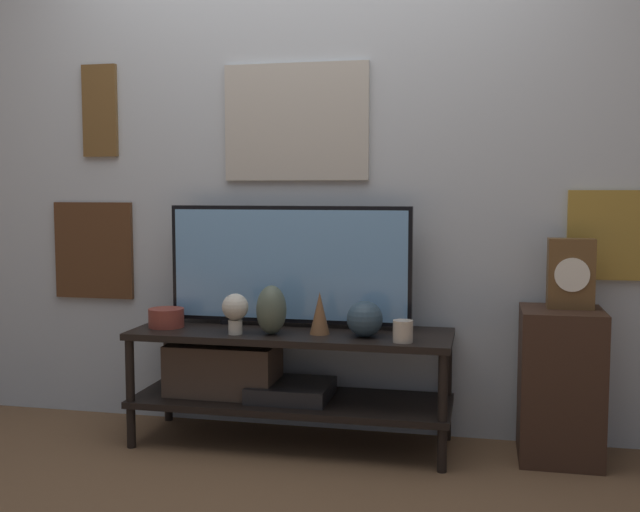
{
  "coord_description": "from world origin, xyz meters",
  "views": [
    {
      "loc": [
        0.84,
        -2.95,
        1.16
      ],
      "look_at": [
        0.13,
        0.27,
        0.86
      ],
      "focal_mm": 42.0,
      "sensor_mm": 36.0,
      "label": 1
    }
  ],
  "objects_px": {
    "vase_urn_stoneware": "(271,310)",
    "decorative_bust": "(235,309)",
    "television": "(289,265)",
    "vase_round_glass": "(365,319)",
    "mantel_clock": "(571,274)",
    "vase_wide_bowl": "(166,318)",
    "candle_jar": "(403,331)",
    "vase_slim_bronze": "(320,313)"
  },
  "relations": [
    {
      "from": "television",
      "to": "vase_wide_bowl",
      "type": "relative_size",
      "value": 6.96
    },
    {
      "from": "vase_wide_bowl",
      "to": "decorative_bust",
      "type": "height_order",
      "value": "decorative_bust"
    },
    {
      "from": "television",
      "to": "vase_slim_bronze",
      "type": "bearing_deg",
      "value": -40.12
    },
    {
      "from": "vase_wide_bowl",
      "to": "candle_jar",
      "type": "bearing_deg",
      "value": -5.77
    },
    {
      "from": "television",
      "to": "vase_round_glass",
      "type": "xyz_separation_m",
      "value": [
        0.38,
        -0.17,
        -0.21
      ]
    },
    {
      "from": "vase_urn_stoneware",
      "to": "mantel_clock",
      "type": "bearing_deg",
      "value": 8.73
    },
    {
      "from": "television",
      "to": "decorative_bust",
      "type": "distance_m",
      "value": 0.35
    },
    {
      "from": "television",
      "to": "vase_round_glass",
      "type": "height_order",
      "value": "television"
    },
    {
      "from": "vase_wide_bowl",
      "to": "vase_round_glass",
      "type": "relative_size",
      "value": 1.04
    },
    {
      "from": "television",
      "to": "vase_wide_bowl",
      "type": "bearing_deg",
      "value": -166.03
    },
    {
      "from": "vase_slim_bronze",
      "to": "television",
      "type": "bearing_deg",
      "value": 139.88
    },
    {
      "from": "vase_slim_bronze",
      "to": "decorative_bust",
      "type": "xyz_separation_m",
      "value": [
        -0.36,
        -0.08,
        0.02
      ]
    },
    {
      "from": "vase_wide_bowl",
      "to": "decorative_bust",
      "type": "distance_m",
      "value": 0.39
    },
    {
      "from": "vase_slim_bronze",
      "to": "decorative_bust",
      "type": "relative_size",
      "value": 1.04
    },
    {
      "from": "vase_round_glass",
      "to": "decorative_bust",
      "type": "bearing_deg",
      "value": -173.73
    },
    {
      "from": "vase_wide_bowl",
      "to": "vase_round_glass",
      "type": "bearing_deg",
      "value": -2.09
    },
    {
      "from": "vase_wide_bowl",
      "to": "candle_jar",
      "type": "height_order",
      "value": "candle_jar"
    },
    {
      "from": "vase_urn_stoneware",
      "to": "decorative_bust",
      "type": "distance_m",
      "value": 0.16
    },
    {
      "from": "vase_urn_stoneware",
      "to": "candle_jar",
      "type": "distance_m",
      "value": 0.59
    },
    {
      "from": "decorative_bust",
      "to": "mantel_clock",
      "type": "relative_size",
      "value": 0.6
    },
    {
      "from": "vase_urn_stoneware",
      "to": "candle_jar",
      "type": "relative_size",
      "value": 2.35
    },
    {
      "from": "vase_urn_stoneware",
      "to": "decorative_bust",
      "type": "bearing_deg",
      "value": -168.3
    },
    {
      "from": "decorative_bust",
      "to": "vase_wide_bowl",
      "type": "bearing_deg",
      "value": 165.37
    },
    {
      "from": "vase_slim_bronze",
      "to": "mantel_clock",
      "type": "xyz_separation_m",
      "value": [
        1.06,
        0.14,
        0.18
      ]
    },
    {
      "from": "television",
      "to": "vase_slim_bronze",
      "type": "height_order",
      "value": "television"
    },
    {
      "from": "candle_jar",
      "to": "vase_urn_stoneware",
      "type": "bearing_deg",
      "value": 175.3
    },
    {
      "from": "vase_urn_stoneware",
      "to": "mantel_clock",
      "type": "xyz_separation_m",
      "value": [
        1.27,
        0.2,
        0.17
      ]
    },
    {
      "from": "vase_slim_bronze",
      "to": "vase_wide_bowl",
      "type": "relative_size",
      "value": 1.14
    },
    {
      "from": "vase_wide_bowl",
      "to": "candle_jar",
      "type": "distance_m",
      "value": 1.11
    },
    {
      "from": "vase_urn_stoneware",
      "to": "vase_wide_bowl",
      "type": "bearing_deg",
      "value": 173.05
    },
    {
      "from": "television",
      "to": "mantel_clock",
      "type": "height_order",
      "value": "television"
    },
    {
      "from": "vase_urn_stoneware",
      "to": "decorative_bust",
      "type": "relative_size",
      "value": 1.2
    },
    {
      "from": "decorative_bust",
      "to": "vase_round_glass",
      "type": "bearing_deg",
      "value": 6.27
    },
    {
      "from": "vase_wide_bowl",
      "to": "mantel_clock",
      "type": "bearing_deg",
      "value": 4.18
    },
    {
      "from": "vase_slim_bronze",
      "to": "vase_round_glass",
      "type": "distance_m",
      "value": 0.21
    },
    {
      "from": "television",
      "to": "mantel_clock",
      "type": "distance_m",
      "value": 1.24
    },
    {
      "from": "television",
      "to": "decorative_bust",
      "type": "xyz_separation_m",
      "value": [
        -0.18,
        -0.23,
        -0.18
      ]
    },
    {
      "from": "television",
      "to": "vase_round_glass",
      "type": "distance_m",
      "value": 0.47
    },
    {
      "from": "vase_round_glass",
      "to": "mantel_clock",
      "type": "bearing_deg",
      "value": 10.86
    },
    {
      "from": "vase_urn_stoneware",
      "to": "vase_round_glass",
      "type": "distance_m",
      "value": 0.41
    },
    {
      "from": "candle_jar",
      "to": "decorative_bust",
      "type": "height_order",
      "value": "decorative_bust"
    },
    {
      "from": "candle_jar",
      "to": "vase_slim_bronze",
      "type": "bearing_deg",
      "value": 165.35
    }
  ]
}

